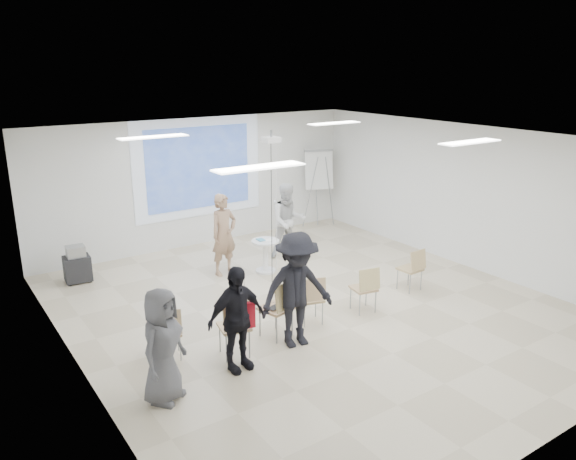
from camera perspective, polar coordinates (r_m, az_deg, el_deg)
floor at (r=10.16m, az=2.57°, el=-8.13°), size 8.00×9.00×0.10m
ceiling at (r=9.29m, az=2.82°, el=9.50°), size 8.00×9.00×0.10m
wall_back at (r=13.41m, az=-9.10°, el=4.84°), size 8.00×0.10×3.00m
wall_left at (r=7.98m, az=-21.34°, el=-4.37°), size 0.10×9.00×3.00m
wall_right at (r=12.40m, az=17.86°, el=3.27°), size 0.10×9.00×3.00m
projection_halo at (r=13.29m, az=-9.05°, el=6.27°), size 3.20×0.01×2.30m
projection_image at (r=13.27m, az=-9.02°, el=6.26°), size 2.60×0.01×1.90m
pedestal_table at (r=11.64m, az=-2.31°, el=-2.44°), size 0.60×0.60×0.71m
player_left at (r=11.46m, az=-6.55°, el=0.09°), size 0.77×0.59×1.91m
player_right at (r=12.38m, az=0.04°, el=1.33°), size 1.08×0.97×1.85m
controller_left at (r=11.67m, az=-6.40°, el=1.95°), size 0.06×0.11×0.04m
controller_right at (r=12.40m, az=-1.30°, el=2.90°), size 0.07×0.12×0.04m
chair_far_left at (r=8.45m, az=-12.11°, el=-9.83°), size 0.50×0.52×0.83m
chair_left_mid at (r=8.34m, az=-5.35°, el=-9.44°), size 0.52×0.55×0.93m
chair_left_inner at (r=8.86m, az=-0.84°, el=-7.58°), size 0.55×0.58×0.96m
chair_center at (r=9.34m, az=2.44°, el=-6.73°), size 0.50×0.52×0.85m
chair_right_inner at (r=9.84m, az=7.91°, el=-5.63°), size 0.47×0.49×0.84m
chair_right_far at (r=10.91m, az=12.59°, el=-3.62°), size 0.41×0.44×0.84m
red_jacket at (r=8.16m, az=-4.79°, el=-8.71°), size 0.42×0.17×0.39m
laptop at (r=8.95m, az=-1.31°, el=-7.69°), size 0.40×0.33×0.03m
audience_left at (r=7.90m, az=-5.30°, el=-8.24°), size 1.08×0.71×1.78m
audience_mid at (r=8.48m, az=0.89°, el=-5.36°), size 1.43×0.92×2.06m
audience_outer at (r=7.37m, az=-12.69°, el=-10.77°), size 1.01×0.94×1.72m
flipchart_easel at (r=14.70m, az=3.15°, el=6.10°), size 0.84×0.67×2.05m
av_cart at (r=11.90m, az=-20.63°, el=-3.39°), size 0.53×0.44×0.75m
ceiling_projector at (r=10.61m, az=-1.68°, el=8.45°), size 0.30×0.25×3.00m
fluor_panel_nw at (r=10.08m, az=-13.53°, el=9.18°), size 1.20×0.30×0.02m
fluor_panel_ne at (r=12.09m, az=4.71°, el=10.76°), size 1.20×0.30×0.02m
fluor_panel_sw at (r=6.96m, az=-2.95°, el=6.39°), size 1.20×0.30×0.02m
fluor_panel_se at (r=9.64m, az=18.02°, el=8.50°), size 1.20×0.30×0.02m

